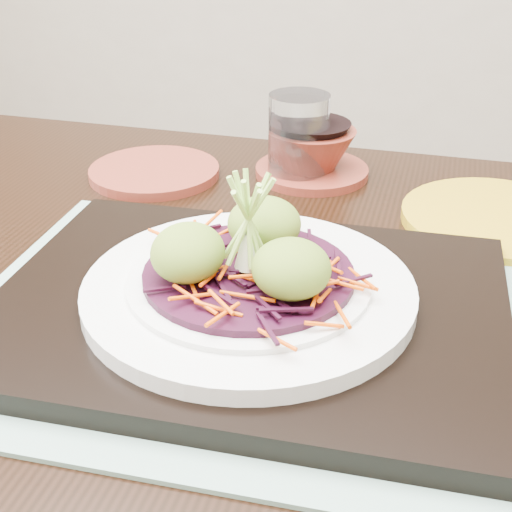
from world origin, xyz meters
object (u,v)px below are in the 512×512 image
(serving_tray, at_px, (249,308))
(white_plate, at_px, (249,289))
(dining_table, at_px, (258,403))
(terracotta_side_plate, at_px, (154,172))
(water_glass, at_px, (298,138))
(yellow_plate, at_px, (497,219))
(terracotta_bowl_set, at_px, (312,155))

(serving_tray, height_order, white_plate, white_plate)
(dining_table, relative_size, serving_tray, 3.12)
(terracotta_side_plate, bearing_deg, water_glass, 15.74)
(dining_table, height_order, white_plate, white_plate)
(white_plate, distance_m, yellow_plate, 0.33)
(terracotta_side_plate, relative_size, yellow_plate, 0.79)
(white_plate, xyz_separation_m, yellow_plate, (0.20, 0.26, -0.03))
(dining_table, distance_m, terracotta_bowl_set, 0.35)
(dining_table, relative_size, water_glass, 12.61)
(yellow_plate, bearing_deg, terracotta_side_plate, 178.30)
(dining_table, bearing_deg, serving_tray, -96.09)
(white_plate, height_order, terracotta_bowl_set, terracotta_bowl_set)
(white_plate, relative_size, terracotta_bowl_set, 1.76)
(terracotta_side_plate, xyz_separation_m, terracotta_bowl_set, (0.19, 0.06, 0.02))
(terracotta_bowl_set, height_order, yellow_plate, terracotta_bowl_set)
(water_glass, bearing_deg, dining_table, -81.68)
(dining_table, xyz_separation_m, terracotta_bowl_set, (-0.03, 0.32, 0.13))
(serving_tray, relative_size, terracotta_bowl_set, 2.70)
(terracotta_side_plate, bearing_deg, dining_table, -49.45)
(serving_tray, bearing_deg, water_glass, 93.00)
(serving_tray, bearing_deg, white_plate, 175.45)
(white_plate, bearing_deg, terracotta_bowl_set, 94.74)
(terracotta_side_plate, relative_size, terracotta_bowl_set, 1.03)
(white_plate, relative_size, water_glass, 2.63)
(serving_tray, distance_m, yellow_plate, 0.33)
(water_glass, bearing_deg, serving_tray, -82.45)
(white_plate, distance_m, terracotta_side_plate, 0.35)
(terracotta_side_plate, bearing_deg, serving_tray, -51.85)
(serving_tray, xyz_separation_m, water_glass, (-0.04, 0.33, 0.04))
(dining_table, xyz_separation_m, water_glass, (-0.04, 0.30, 0.16))
(terracotta_bowl_set, bearing_deg, yellow_plate, -18.46)
(dining_table, relative_size, terracotta_side_plate, 8.17)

